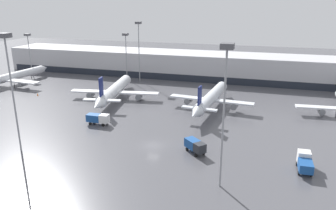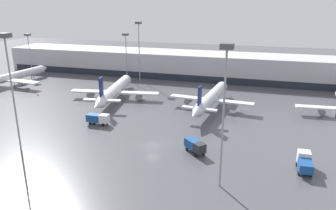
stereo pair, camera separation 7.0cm
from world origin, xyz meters
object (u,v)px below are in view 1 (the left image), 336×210
(parked_jet_3, at_px, (6,78))
(service_truck_1, at_px, (195,145))
(apron_light_mast_3, at_px, (139,35))
(apron_light_mast_4, at_px, (28,42))
(apron_light_mast_5, at_px, (126,43))
(apron_light_mast_7, at_px, (225,79))
(service_truck_0, at_px, (98,118))
(parked_jet_0, at_px, (211,98))
(parked_jet_2, at_px, (114,90))
(apron_light_mast_6, at_px, (8,63))
(service_truck_2, at_px, (305,162))
(traffic_cone_3, at_px, (38,94))

(parked_jet_3, xyz_separation_m, service_truck_1, (70.50, -30.66, -1.24))
(apron_light_mast_3, bearing_deg, apron_light_mast_4, -177.75)
(service_truck_1, relative_size, apron_light_mast_5, 0.29)
(apron_light_mast_4, relative_size, apron_light_mast_7, 0.71)
(service_truck_0, bearing_deg, parked_jet_0, 38.17)
(parked_jet_2, distance_m, parked_jet_3, 40.87)
(service_truck_1, bearing_deg, apron_light_mast_5, 167.38)
(service_truck_0, xyz_separation_m, apron_light_mast_3, (-6.66, 42.78, 14.41))
(apron_light_mast_3, height_order, apron_light_mast_7, apron_light_mast_7)
(service_truck_0, relative_size, apron_light_mast_6, 0.24)
(service_truck_2, distance_m, apron_light_mast_6, 53.32)
(apron_light_mast_3, relative_size, apron_light_mast_4, 1.32)
(service_truck_1, height_order, traffic_cone_3, service_truck_1)
(parked_jet_2, distance_m, apron_light_mast_3, 26.68)
(service_truck_1, bearing_deg, service_truck_2, 38.25)
(service_truck_2, xyz_separation_m, apron_light_mast_6, (-50.50, -7.59, 15.34))
(apron_light_mast_6, bearing_deg, parked_jet_2, 87.11)
(apron_light_mast_4, bearing_deg, service_truck_1, -33.13)
(service_truck_0, bearing_deg, service_truck_1, -18.66)
(parked_jet_2, relative_size, parked_jet_3, 0.86)
(service_truck_1, relative_size, apron_light_mast_4, 0.30)
(service_truck_2, distance_m, apron_light_mast_5, 77.45)
(parked_jet_3, relative_size, apron_light_mast_7, 1.78)
(parked_jet_0, bearing_deg, parked_jet_2, 92.19)
(service_truck_1, height_order, apron_light_mast_7, apron_light_mast_7)
(service_truck_0, bearing_deg, traffic_cone_3, 149.96)
(apron_light_mast_7, bearing_deg, parked_jet_2, 133.42)
(service_truck_2, distance_m, traffic_cone_3, 76.84)
(parked_jet_3, bearing_deg, apron_light_mast_4, 18.60)
(parked_jet_3, relative_size, apron_light_mast_4, 2.50)
(service_truck_1, bearing_deg, apron_light_mast_7, -16.92)
(apron_light_mast_3, bearing_deg, parked_jet_2, -86.68)
(parked_jet_0, distance_m, apron_light_mast_5, 44.21)
(apron_light_mast_6, bearing_deg, parked_jet_3, 134.53)
(apron_light_mast_6, height_order, apron_light_mast_7, apron_light_mast_6)
(parked_jet_2, bearing_deg, service_truck_0, -174.08)
(apron_light_mast_4, bearing_deg, parked_jet_2, -25.22)
(service_truck_1, distance_m, traffic_cone_3, 58.80)
(parked_jet_0, bearing_deg, service_truck_1, -171.60)
(parked_jet_2, distance_m, apron_light_mast_6, 39.29)
(parked_jet_2, relative_size, apron_light_mast_7, 1.54)
(parked_jet_3, xyz_separation_m, apron_light_mast_4, (-4.54, 18.32, 9.74))
(traffic_cone_3, height_order, apron_light_mast_5, apron_light_mast_5)
(traffic_cone_3, bearing_deg, service_truck_1, -24.43)
(service_truck_0, xyz_separation_m, apron_light_mast_5, (-11.97, 43.74, 11.61))
(parked_jet_0, xyz_separation_m, service_truck_2, (20.51, -27.61, -1.55))
(service_truck_1, relative_size, service_truck_2, 0.89)
(traffic_cone_3, xyz_separation_m, apron_light_mast_4, (-21.52, 24.67, 12.13))
(parked_jet_3, bearing_deg, service_truck_1, -108.82)
(service_truck_2, relative_size, apron_light_mast_5, 0.32)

